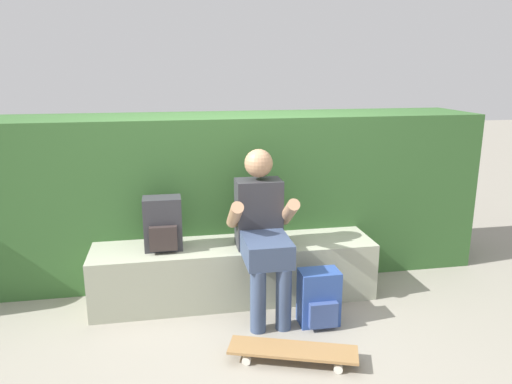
{
  "coord_description": "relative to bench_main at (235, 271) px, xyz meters",
  "views": [
    {
      "loc": [
        -0.48,
        -3.1,
        1.79
      ],
      "look_at": [
        0.2,
        0.62,
        0.81
      ],
      "focal_mm": 34.23,
      "sensor_mm": 36.0,
      "label": 1
    }
  ],
  "objects": [
    {
      "name": "ground_plane",
      "position": [
        0.0,
        -0.44,
        -0.23
      ],
      "size": [
        24.0,
        24.0,
        0.0
      ],
      "primitive_type": "plane",
      "color": "gray"
    },
    {
      "name": "person_skater",
      "position": [
        0.18,
        -0.22,
        0.42
      ],
      "size": [
        0.49,
        0.62,
        1.2
      ],
      "color": "#333338",
      "rests_on": "ground"
    },
    {
      "name": "bench_main",
      "position": [
        0.0,
        0.0,
        0.0
      ],
      "size": [
        2.18,
        0.5,
        0.45
      ],
      "color": "#A0A48C",
      "rests_on": "ground"
    },
    {
      "name": "hedge_row",
      "position": [
        0.16,
        0.61,
        0.47
      ],
      "size": [
        4.1,
        0.75,
        1.39
      ],
      "color": "#34602D",
      "rests_on": "ground"
    },
    {
      "name": "backpack_on_bench",
      "position": [
        -0.54,
        -0.01,
        0.42
      ],
      "size": [
        0.28,
        0.23,
        0.4
      ],
      "color": "#333338",
      "rests_on": "bench_main"
    },
    {
      "name": "backpack_on_ground",
      "position": [
        0.53,
        -0.51,
        -0.03
      ],
      "size": [
        0.28,
        0.23,
        0.4
      ],
      "color": "#2D4C99",
      "rests_on": "ground"
    },
    {
      "name": "skateboard_near_person",
      "position": [
        0.23,
        -0.93,
        -0.15
      ],
      "size": [
        0.82,
        0.45,
        0.09
      ],
      "color": "olive",
      "rests_on": "ground"
    }
  ]
}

